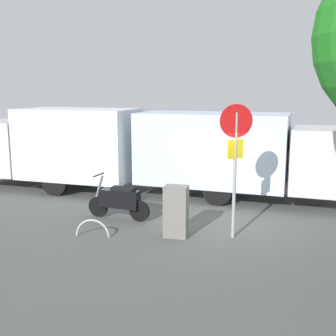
% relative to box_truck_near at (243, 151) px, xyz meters
% --- Properties ---
extents(ground_plane, '(60.00, 60.00, 0.00)m').
position_rel_box_truck_near_xyz_m(ground_plane, '(0.28, 3.02, -1.55)').
color(ground_plane, '#4E504D').
extents(box_truck_near, '(8.55, 2.75, 2.73)m').
position_rel_box_truck_near_xyz_m(box_truck_near, '(0.00, 0.00, 0.00)').
color(box_truck_near, black).
rests_on(box_truck_near, ground).
extents(box_truck_far, '(7.31, 2.49, 2.82)m').
position_rel_box_truck_near_xyz_m(box_truck_far, '(6.56, 0.15, 0.03)').
color(box_truck_far, black).
rests_on(box_truck_far, ground).
extents(motorcycle, '(1.81, 0.55, 1.20)m').
position_rel_box_truck_near_xyz_m(motorcycle, '(3.03, 2.97, -1.03)').
color(motorcycle, black).
rests_on(motorcycle, ground).
extents(stop_sign, '(0.71, 0.33, 3.15)m').
position_rel_box_truck_near_xyz_m(stop_sign, '(-0.11, 3.67, 0.55)').
color(stop_sign, '#9E9EA3').
rests_on(stop_sign, ground).
extents(utility_cabinet, '(0.56, 0.43, 1.24)m').
position_rel_box_truck_near_xyz_m(utility_cabinet, '(1.22, 3.93, -0.93)').
color(utility_cabinet, slate).
rests_on(utility_cabinet, ground).
extents(bike_rack_hoop, '(0.85, 0.12, 0.85)m').
position_rel_box_truck_near_xyz_m(bike_rack_hoop, '(3.15, 4.43, -1.55)').
color(bike_rack_hoop, '#B7B7BC').
rests_on(bike_rack_hoop, ground).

